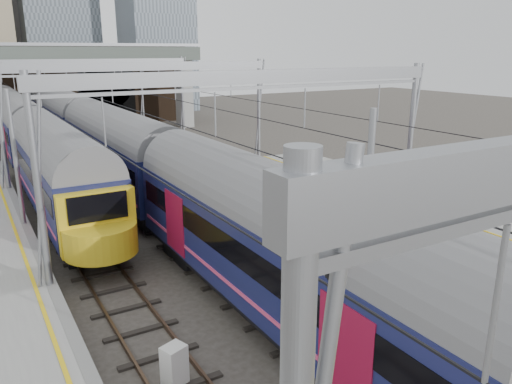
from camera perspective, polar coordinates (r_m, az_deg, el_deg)
ground at (r=15.57m, az=16.90°, el=-18.18°), size 160.00×160.00×0.00m
tracks at (r=26.82m, az=-7.10°, el=-2.77°), size 14.40×80.00×0.22m
overhead_line at (r=31.56m, az=-12.35°, el=11.94°), size 16.80×80.00×8.00m
retaining_wall at (r=61.53m, az=-20.20°, el=11.02°), size 28.00×2.75×9.00m
overbridge at (r=55.32m, az=-20.75°, el=13.58°), size 28.00×3.00×9.25m
train_main at (r=40.01m, az=-18.84°, el=6.60°), size 3.10×71.56×5.23m
train_second at (r=53.53m, az=-26.35°, el=7.90°), size 3.00×69.25×5.09m
signal_near_left at (r=11.59m, az=8.33°, el=-13.22°), size 0.37×0.46×4.63m
signal_near_centre at (r=15.48m, az=6.57°, el=-5.13°), size 0.37×0.46×4.78m
relay_cabinet at (r=13.98m, az=-9.31°, el=-19.06°), size 0.72×0.66×1.18m
equip_cover_a at (r=20.99m, az=8.27°, el=-8.18°), size 0.87×0.75×0.09m
equip_cover_b at (r=15.74m, az=10.42°, el=-17.05°), size 1.11×0.93×0.11m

